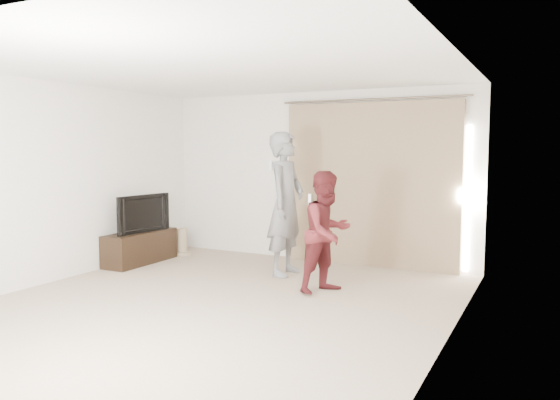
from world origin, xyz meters
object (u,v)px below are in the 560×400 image
at_px(tv, 139,213).
at_px(person_man, 286,204).
at_px(person_woman, 327,232).
at_px(tv_console, 140,247).

relative_size(tv, person_man, 0.50).
relative_size(person_man, person_woman, 1.33).
relative_size(tv, person_woman, 0.67).
bearing_deg(person_man, person_woman, -35.59).
bearing_deg(person_woman, person_man, 144.41).
xyz_separation_m(tv_console, tv, (0.00, 0.00, 0.52)).
xyz_separation_m(tv_console, person_man, (2.30, 0.33, 0.74)).
height_order(tv_console, person_man, person_man).
relative_size(tv_console, person_woman, 0.85).
bearing_deg(tv, tv_console, 0.00).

